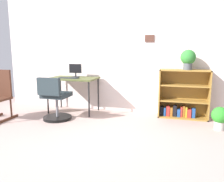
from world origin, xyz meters
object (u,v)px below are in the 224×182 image
Objects in this scene: potted_plant_floor at (220,117)px; desk at (73,80)px; bookshelf_low at (182,96)px; potted_plant_on_shelf at (188,58)px; office_chair at (55,102)px; monitor at (75,70)px; keyboard at (69,78)px.

desk is at bearing 172.68° from potted_plant_floor.
desk is 1.06× the size of bookshelf_low.
office_chair is at bearing -161.35° from potted_plant_on_shelf.
office_chair is (-0.08, -0.72, -0.51)m from monitor.
potted_plant_on_shelf is at bearing 4.13° from desk.
keyboard reaches higher than potted_plant_floor.
keyboard is 2.81m from potted_plant_floor.
desk is 2.26m from potted_plant_on_shelf.
desk is 2.68× the size of potted_plant_on_shelf.
bookshelf_low is 2.53× the size of potted_plant_on_shelf.
potted_plant_on_shelf is (2.21, 0.16, 0.46)m from desk.
office_chair is (-0.04, -0.48, -0.38)m from keyboard.
potted_plant_floor is at bearing -4.64° from keyboard.
monitor is 0.69× the size of keyboard.
potted_plant_on_shelf is 1.16m from potted_plant_floor.
desk is at bearing -92.54° from monitor.
bookshelf_low is (2.15, 0.11, -0.45)m from monitor.
monitor is 2.22m from potted_plant_on_shelf.
monitor is 0.72× the size of potted_plant_floor.
bookshelf_low reaches higher than desk.
keyboard is 1.05× the size of potted_plant_floor.
monitor reaches higher than desk.
keyboard is 0.43× the size of bookshelf_low.
potted_plant_on_shelf reaches higher than bookshelf_low.
monitor reaches higher than bookshelf_low.
office_chair is at bearing -96.98° from desk.
desk is 2.78m from potted_plant_floor.
desk is 2.47× the size of keyboard.
keyboard is at bearing -104.10° from desk.
potted_plant_floor is at bearing -7.32° from desk.
office_chair is 0.88× the size of bookshelf_low.
bookshelf_low is at bearing 5.78° from desk.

